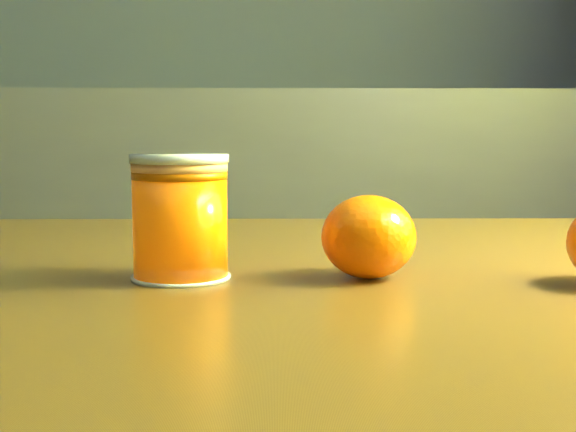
{
  "coord_description": "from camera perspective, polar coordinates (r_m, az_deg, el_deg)",
  "views": [
    {
      "loc": [
        0.87,
        -0.46,
        0.83
      ],
      "look_at": [
        0.89,
        0.13,
        0.76
      ],
      "focal_mm": 50.0,
      "sensor_mm": 36.0,
      "label": 1
    }
  ],
  "objects": [
    {
      "name": "orange_front",
      "position": [
        0.58,
        5.76,
        -1.48
      ],
      "size": [
        0.09,
        0.09,
        0.06
      ],
      "primitive_type": "ellipsoid",
      "rotation": [
        0.0,
        0.0,
        0.41
      ],
      "color": "#FF6605",
      "rests_on": "table"
    },
    {
      "name": "juice_glass",
      "position": [
        0.58,
        -7.67,
        -0.12
      ],
      "size": [
        0.07,
        0.07,
        0.09
      ],
      "rotation": [
        0.0,
        0.0,
        0.28
      ],
      "color": "#FF6405",
      "rests_on": "table"
    },
    {
      "name": "table",
      "position": [
        0.66,
        12.34,
        -11.59
      ],
      "size": [
        0.97,
        0.69,
        0.72
      ],
      "rotation": [
        0.0,
        0.0,
        -0.02
      ],
      "color": "brown",
      "rests_on": "ground"
    }
  ]
}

